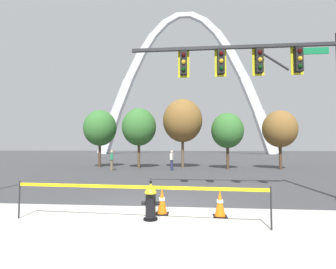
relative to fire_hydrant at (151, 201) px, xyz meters
name	(u,v)px	position (x,y,z in m)	size (l,w,h in m)	color
ground_plane	(152,208)	(-0.14, 1.17, -0.47)	(240.00, 240.00, 0.00)	#3D3D3F
fire_hydrant	(151,201)	(0.00, 0.00, 0.00)	(0.46, 0.48, 0.99)	black
caution_tape_barrier	(136,196)	(-0.31, -0.36, 0.21)	(6.26, 0.40, 0.96)	#232326
traffic_cone_by_hydrant	(220,203)	(1.79, 0.43, -0.11)	(0.36, 0.36, 0.73)	black
traffic_cone_mid_sidewalk	(162,201)	(0.23, 0.56, -0.11)	(0.36, 0.36, 0.73)	black
traffic_signal_gantry	(271,78)	(4.01, 2.91, 3.94)	(7.82, 0.44, 6.00)	#232326
monument_arch	(185,90)	(-0.14, 61.15, 17.33)	(49.22, 2.59, 40.48)	silver
tree_far_left	(100,128)	(-7.37, 15.95, 3.19)	(3.06, 3.06, 5.35)	#473323
tree_left_mid	(139,127)	(-3.51, 15.28, 3.20)	(3.06, 3.06, 5.36)	brown
tree_center_left	(183,121)	(0.39, 15.75, 3.79)	(3.56, 3.56, 6.23)	brown
tree_center_right	(227,131)	(4.24, 14.92, 2.81)	(2.74, 2.74, 4.80)	#473323
tree_right_mid	(280,129)	(8.62, 15.04, 2.93)	(2.84, 2.84, 4.97)	#473323
pedestrian_walking_left	(172,160)	(-0.42, 13.25, 0.35)	(0.28, 0.38, 1.59)	#232847
pedestrian_standing_center	(112,160)	(-5.23, 12.92, 0.35)	(0.27, 0.38, 1.59)	brown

